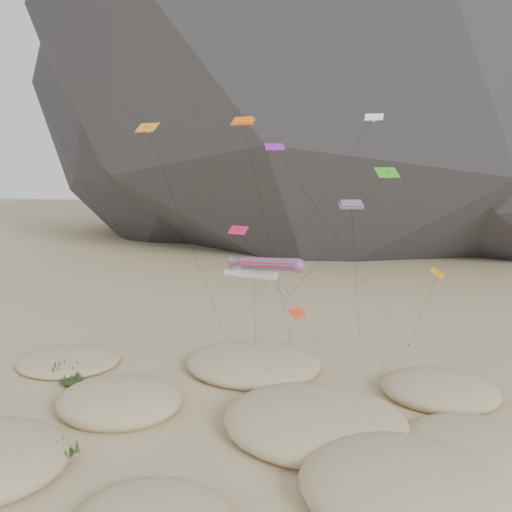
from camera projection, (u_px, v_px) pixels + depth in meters
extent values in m
plane|color=#CCB789|center=(250.00, 458.00, 37.16)|extent=(500.00, 500.00, 0.00)
ellipsoid|color=black|center=(359.00, 21.00, 136.03)|extent=(191.54, 147.29, 156.00)
ellipsoid|color=#2B2B30|center=(209.00, 91.00, 154.71)|extent=(136.20, 127.83, 116.00)
ellipsoid|color=#CCB789|center=(404.00, 487.00, 32.50)|extent=(13.84, 11.76, 4.05)
ellipsoid|color=#CCB789|center=(120.00, 400.00, 44.75)|extent=(11.39, 9.68, 3.19)
ellipsoid|color=#CCB789|center=(315.00, 421.00, 41.02)|extent=(15.28, 12.99, 3.53)
ellipsoid|color=#CCB789|center=(478.00, 447.00, 37.70)|extent=(11.07, 9.41, 2.49)
ellipsoid|color=#CCB789|center=(253.00, 363.00, 53.42)|extent=(14.48, 12.31, 2.89)
ellipsoid|color=#CCB789|center=(439.00, 389.00, 47.22)|extent=(10.91, 9.27, 2.65)
ellipsoid|color=#CCB789|center=(69.00, 360.00, 54.71)|extent=(11.35, 9.65, 1.76)
ellipsoid|color=black|center=(60.00, 453.00, 36.41)|extent=(2.10, 1.80, 0.63)
ellipsoid|color=black|center=(387.00, 487.00, 32.27)|extent=(3.19, 2.73, 0.96)
ellipsoid|color=black|center=(120.00, 405.00, 43.72)|extent=(2.71, 2.32, 0.81)
ellipsoid|color=black|center=(161.00, 401.00, 44.70)|extent=(1.95, 1.67, 0.58)
ellipsoid|color=black|center=(303.00, 418.00, 40.89)|extent=(3.40, 2.91, 1.02)
ellipsoid|color=black|center=(326.00, 405.00, 43.28)|extent=(2.67, 2.28, 0.80)
ellipsoid|color=black|center=(284.00, 435.00, 38.64)|extent=(2.73, 2.34, 0.82)
ellipsoid|color=black|center=(258.00, 358.00, 53.89)|extent=(3.15, 2.70, 0.95)
ellipsoid|color=black|center=(263.00, 375.00, 49.73)|extent=(2.49, 2.13, 0.75)
ellipsoid|color=black|center=(427.00, 381.00, 48.73)|extent=(2.60, 2.22, 0.78)
ellipsoid|color=black|center=(417.00, 395.00, 46.02)|extent=(2.11, 1.80, 0.63)
ellipsoid|color=black|center=(66.00, 371.00, 51.52)|extent=(2.35, 2.01, 0.70)
ellipsoid|color=black|center=(73.00, 382.00, 49.33)|extent=(2.13, 1.82, 0.64)
cylinder|color=#3F2D1E|center=(283.00, 356.00, 56.49)|extent=(0.08, 0.08, 0.30)
cylinder|color=#3F2D1E|center=(276.00, 349.00, 58.87)|extent=(0.08, 0.08, 0.30)
cylinder|color=#3F2D1E|center=(315.00, 341.00, 61.35)|extent=(0.08, 0.08, 0.30)
cylinder|color=#3F2D1E|center=(331.00, 349.00, 58.65)|extent=(0.08, 0.08, 0.30)
cylinder|color=#3F2D1E|center=(384.00, 365.00, 53.99)|extent=(0.08, 0.08, 0.30)
cylinder|color=#3F2D1E|center=(254.00, 342.00, 61.20)|extent=(0.08, 0.08, 0.30)
cylinder|color=#3F2D1E|center=(409.00, 345.00, 60.06)|extent=(0.08, 0.08, 0.30)
cylinder|color=#3F2D1E|center=(228.00, 342.00, 61.05)|extent=(0.08, 0.08, 0.30)
cylinder|color=#F91A2C|center=(270.00, 264.00, 44.66)|extent=(6.12, 4.33, 1.82)
sphere|color=#F91A2C|center=(298.00, 266.00, 42.54)|extent=(1.22, 1.22, 1.22)
cone|color=#F91A2C|center=(241.00, 262.00, 47.00)|extent=(2.80, 2.26, 1.31)
cylinder|color=black|center=(303.00, 316.00, 50.73)|extent=(5.17, 11.12, 12.81)
cylinder|color=white|center=(254.00, 274.00, 46.92)|extent=(4.56, 2.91, 1.08)
sphere|color=white|center=(274.00, 276.00, 45.44)|extent=(0.79, 0.79, 0.79)
cone|color=white|center=(233.00, 273.00, 48.55)|extent=(2.03, 1.51, 0.81)
cylinder|color=black|center=(255.00, 318.00, 52.32)|extent=(1.42, 8.79, 11.41)
cube|color=#FF650D|center=(243.00, 122.00, 49.59)|extent=(2.50, 1.44, 0.71)
cube|color=#FF650D|center=(243.00, 120.00, 49.56)|extent=(2.11, 1.15, 0.69)
cylinder|color=black|center=(270.00, 244.00, 55.50)|extent=(4.31, 8.19, 25.76)
cube|color=#ED193D|center=(351.00, 205.00, 41.43)|extent=(2.18, 1.32, 0.58)
cube|color=#ED193D|center=(351.00, 203.00, 41.39)|extent=(1.84, 1.07, 0.57)
cylinder|color=black|center=(357.00, 288.00, 50.95)|extent=(1.81, 16.61, 18.24)
cube|color=white|center=(374.00, 117.00, 45.75)|extent=(1.76, 1.06, 0.67)
cube|color=white|center=(374.00, 119.00, 45.78)|extent=(0.23, 0.24, 0.57)
cylinder|color=black|center=(290.00, 246.00, 53.41)|extent=(16.07, 8.06, 25.83)
cube|color=green|center=(387.00, 173.00, 47.03)|extent=(2.55, 2.13, 0.98)
cube|color=green|center=(387.00, 174.00, 47.05)|extent=(0.40, 0.42, 0.77)
cylinder|color=black|center=(312.00, 269.00, 54.12)|extent=(14.43, 8.14, 20.79)
cube|color=purple|center=(275.00, 147.00, 43.37)|extent=(1.88, 1.39, 0.60)
cube|color=purple|center=(275.00, 149.00, 43.40)|extent=(0.24, 0.22, 0.58)
cylinder|color=black|center=(353.00, 262.00, 51.72)|extent=(14.26, 15.60, 23.06)
cube|color=orange|center=(438.00, 273.00, 43.86)|extent=(1.61, 2.20, 0.70)
cube|color=orange|center=(437.00, 275.00, 43.88)|extent=(0.26, 0.28, 0.68)
cylinder|color=black|center=(421.00, 315.00, 51.97)|extent=(0.21, 14.48, 12.13)
cube|color=red|center=(297.00, 313.00, 39.97)|extent=(1.42, 1.67, 0.58)
cube|color=red|center=(297.00, 315.00, 40.00)|extent=(0.25, 0.25, 0.51)
cylinder|color=black|center=(289.00, 339.00, 48.24)|extent=(3.01, 14.72, 9.84)
cube|color=orange|center=(147.00, 128.00, 42.93)|extent=(2.21, 1.54, 0.83)
cube|color=orange|center=(147.00, 129.00, 42.96)|extent=(0.31, 0.33, 0.68)
cylinder|color=black|center=(194.00, 254.00, 52.00)|extent=(3.34, 14.76, 24.67)
cube|color=#CD134D|center=(238.00, 230.00, 46.18)|extent=(1.99, 1.43, 0.70)
cube|color=#CD134D|center=(238.00, 232.00, 46.20)|extent=(0.27, 0.27, 0.61)
cylinder|color=black|center=(282.00, 294.00, 53.77)|extent=(6.47, 14.00, 15.55)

